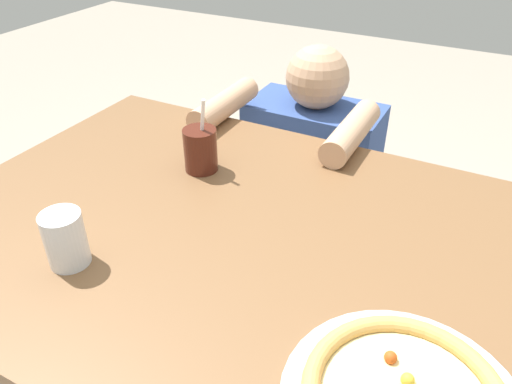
# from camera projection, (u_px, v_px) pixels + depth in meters

# --- Properties ---
(dining_table) EXTENTS (1.31, 0.88, 0.75)m
(dining_table) POSITION_uv_depth(u_px,v_px,m) (250.00, 275.00, 1.02)
(dining_table) COLOR brown
(dining_table) RESTS_ON ground
(drink_cup_colored) EXTENTS (0.08, 0.08, 0.18)m
(drink_cup_colored) POSITION_uv_depth(u_px,v_px,m) (201.00, 150.00, 1.13)
(drink_cup_colored) COLOR #4C1E14
(drink_cup_colored) RESTS_ON dining_table
(water_cup_clear) EXTENTS (0.07, 0.07, 0.10)m
(water_cup_clear) POSITION_uv_depth(u_px,v_px,m) (65.00, 238.00, 0.86)
(water_cup_clear) COLOR silver
(water_cup_clear) RESTS_ON dining_table
(diner_seated) EXTENTS (0.44, 0.53, 0.92)m
(diner_seated) POSITION_uv_depth(u_px,v_px,m) (308.00, 196.00, 1.69)
(diner_seated) COLOR #333847
(diner_seated) RESTS_ON ground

